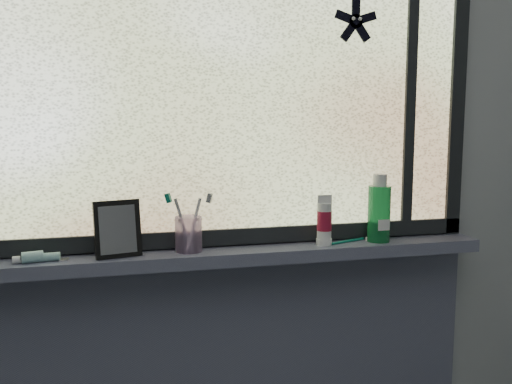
{
  "coord_description": "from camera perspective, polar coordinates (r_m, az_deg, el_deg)",
  "views": [
    {
      "loc": [
        -0.35,
        -0.44,
        1.43
      ],
      "look_at": [
        0.02,
        1.05,
        1.22
      ],
      "focal_mm": 40.0,
      "sensor_mm": 36.0,
      "label": 1
    }
  ],
  "objects": [
    {
      "name": "wall_back",
      "position": [
        1.79,
        -2.65,
        1.99
      ],
      "size": [
        3.0,
        0.01,
        2.5
      ],
      "primitive_type": "cube",
      "color": "#9EA3A8",
      "rests_on": "ground"
    },
    {
      "name": "mouthwash_bottle",
      "position": [
        1.89,
        12.21,
        -1.57
      ],
      "size": [
        0.08,
        0.08,
        0.18
      ],
      "primitive_type": "cylinder",
      "rotation": [
        0.0,
        0.0,
        -0.16
      ],
      "color": "#1B9046",
      "rests_on": "windowsill"
    },
    {
      "name": "vanity_mirror",
      "position": [
        1.69,
        -13.67,
        -3.61
      ],
      "size": [
        0.14,
        0.09,
        0.17
      ],
      "primitive_type": "cube",
      "rotation": [
        0.0,
        0.0,
        0.22
      ],
      "color": "black",
      "rests_on": "windowsill"
    },
    {
      "name": "frame_mullion",
      "position": [
        1.97,
        15.12,
        10.41
      ],
      "size": [
        0.03,
        0.03,
        1.0
      ],
      "primitive_type": "cube",
      "color": "black",
      "rests_on": "wall_back"
    },
    {
      "name": "starfish_sticker",
      "position": [
        1.89,
        9.94,
        16.46
      ],
      "size": [
        0.15,
        0.02,
        0.15
      ],
      "primitive_type": null,
      "color": "black",
      "rests_on": "window_pane"
    },
    {
      "name": "toothpaste_tube",
      "position": [
        1.71,
        -20.82,
        -6.06
      ],
      "size": [
        0.18,
        0.06,
        0.03
      ],
      "primitive_type": null,
      "rotation": [
        0.0,
        0.0,
        0.13
      ],
      "color": "white",
      "rests_on": "windowsill"
    },
    {
      "name": "cream_tube",
      "position": [
        1.81,
        6.85,
        -2.64
      ],
      "size": [
        0.05,
        0.05,
        0.11
      ],
      "primitive_type": "cylinder",
      "rotation": [
        0.0,
        0.0,
        -0.09
      ],
      "color": "silver",
      "rests_on": "windowsill"
    },
    {
      "name": "window_pane",
      "position": [
        1.76,
        -2.56,
        11.0
      ],
      "size": [
        1.5,
        0.01,
        1.0
      ],
      "primitive_type": "cube",
      "color": "silver",
      "rests_on": "wall_back"
    },
    {
      "name": "frame_right",
      "position": [
        2.06,
        19.45,
        10.11
      ],
      "size": [
        0.05,
        0.03,
        1.1
      ],
      "primitive_type": "cube",
      "color": "black",
      "rests_on": "wall_back"
    },
    {
      "name": "frame_bottom",
      "position": [
        1.8,
        -2.44,
        -4.44
      ],
      "size": [
        1.6,
        0.03,
        0.05
      ],
      "primitive_type": "cube",
      "color": "black",
      "rests_on": "windowsill"
    },
    {
      "name": "toothbrush_lying",
      "position": [
        1.87,
        9.02,
        -4.83
      ],
      "size": [
        0.18,
        0.08,
        0.01
      ],
      "primitive_type": null,
      "rotation": [
        0.0,
        0.0,
        0.35
      ],
      "color": "#0C6E5A",
      "rests_on": "windowsill"
    },
    {
      "name": "windowsill",
      "position": [
        1.76,
        -2.12,
        -6.35
      ],
      "size": [
        1.62,
        0.14,
        0.04
      ],
      "primitive_type": "cube",
      "color": "#53566F",
      "rests_on": "wall_back"
    },
    {
      "name": "toothbrush_cup",
      "position": [
        1.73,
        -6.76,
        -4.2
      ],
      "size": [
        0.11,
        0.11,
        0.11
      ],
      "primitive_type": "cylinder",
      "rotation": [
        0.0,
        0.0,
        -0.41
      ],
      "color": "#C8A0D4",
      "rests_on": "windowsill"
    }
  ]
}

